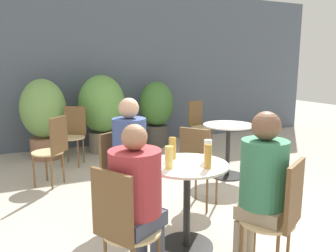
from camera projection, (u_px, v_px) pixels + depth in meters
The scene contains 21 objects.
ground_plane at pixel (199, 247), 2.82m from camera, with size 20.00×20.00×0.00m, color #B2A899.
storefront_wall at pixel (97, 68), 6.22m from camera, with size 10.00×0.06×3.00m.
cafe_table_near at pixel (187, 190), 2.74m from camera, with size 0.69×0.69×0.74m.
cafe_table_far at pixel (228, 140), 4.55m from camera, with size 0.70×0.70×0.74m.
bistro_chair_0 at pixel (120, 170), 3.19m from camera, with size 0.44×0.45×0.91m.
bistro_chair_1 at pixel (122, 222), 2.12m from camera, with size 0.45×0.44×0.91m.
bistro_chair_2 at pixel (280, 211), 2.29m from camera, with size 0.44×0.45×0.91m.
bistro_chair_3 at pixel (199, 121), 6.00m from camera, with size 0.42×0.43×0.91m.
bistro_chair_4 at pixel (74, 130), 5.15m from camera, with size 0.44×0.45×0.91m.
bistro_chair_5 at pixel (198, 161), 3.48m from camera, with size 0.46×0.45×0.91m.
bistro_chair_6 at pixel (54, 145), 4.17m from camera, with size 0.46×0.45×0.91m.
seated_person_0 at pixel (131, 152), 3.06m from camera, with size 0.38×0.40×1.25m.
seated_person_1 at pixel (137, 193), 2.21m from camera, with size 0.44×0.43×1.17m.
seated_person_2 at pixel (261, 181), 2.34m from camera, with size 0.40×0.41×1.23m.
beer_glass_0 at pixel (173, 148), 2.83m from camera, with size 0.06×0.06×0.19m.
beer_glass_1 at pixel (169, 157), 2.56m from camera, with size 0.07×0.07×0.18m.
beer_glass_2 at pixel (208, 156), 2.57m from camera, with size 0.06×0.06×0.19m.
beer_glass_3 at pixel (208, 151), 2.76m from camera, with size 0.07×0.07×0.19m.
potted_plant_0 at pixel (44, 114), 5.42m from camera, with size 0.73×0.73×1.33m.
potted_plant_1 at pixel (102, 108), 5.86m from camera, with size 0.83×0.83×1.38m.
potted_plant_2 at pixel (157, 110), 6.29m from camera, with size 0.65×0.65×1.25m.
Camera 1 is at (-1.28, -2.26, 1.54)m, focal length 35.00 mm.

